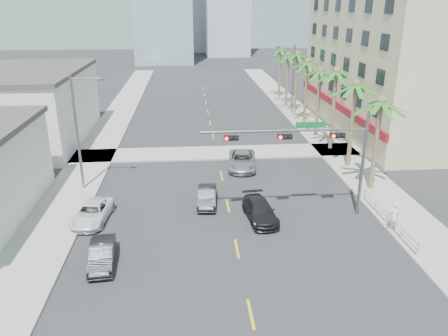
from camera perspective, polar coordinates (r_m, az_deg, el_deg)
name	(u,v)px	position (r m, az deg, el deg)	size (l,w,h in m)	color
ground	(245,289)	(23.60, 2.81, -15.48)	(260.00, 260.00, 0.00)	#262628
sidewalk_right	(341,156)	(43.80, 15.10, 1.51)	(4.00, 120.00, 0.15)	gray
sidewalk_left	(89,163)	(42.30, -17.21, 0.61)	(4.00, 120.00, 0.15)	gray
sidewalk_cross	(217,153)	(43.24, -0.96, 1.99)	(80.00, 4.00, 0.15)	gray
building_right	(404,64)	(55.13, 22.41, 12.47)	(15.25, 28.00, 15.00)	beige
building_left_far	(29,108)	(50.85, -24.16, 7.16)	(11.00, 18.00, 7.20)	beige
traffic_signal_mast	(318,147)	(29.50, 12.18, 2.73)	(11.12, 0.54, 7.20)	slate
palm_tree_0	(381,102)	(34.70, 19.86, 8.10)	(4.80, 4.80, 7.80)	brown
palm_tree_1	(356,85)	(39.34, 16.88, 10.31)	(4.80, 4.80, 8.16)	brown
palm_tree_2	(337,72)	(44.11, 14.50, 12.03)	(4.80, 4.80, 8.52)	brown
palm_tree_3	(320,72)	(49.10, 12.48, 12.19)	(4.80, 4.80, 7.80)	brown
palm_tree_4	(308,62)	(54.01, 10.90, 13.41)	(4.80, 4.80, 8.16)	brown
palm_tree_5	(298,54)	(58.97, 9.58, 14.41)	(4.80, 4.80, 8.52)	brown
palm_tree_6	(288,56)	(64.07, 8.40, 14.33)	(4.80, 4.80, 7.80)	brown
palm_tree_7	(281,49)	(69.08, 7.44, 15.11)	(4.80, 4.80, 8.16)	brown
streetlight_left	(79,128)	(35.04, -18.39, 4.96)	(2.55, 0.25, 9.00)	slate
streetlight_right	(292,76)	(59.17, 8.84, 11.81)	(2.55, 0.25, 9.00)	slate
guardrail	(388,217)	(31.03, 20.64, -6.03)	(0.08, 8.08, 1.00)	silver
car_parked_mid	(102,254)	(26.06, -15.65, -10.82)	(1.34, 3.84, 1.26)	black
car_parked_far	(92,213)	(31.06, -16.83, -5.62)	(2.06, 4.48, 1.24)	white
car_lane_left	(207,196)	(32.18, -2.23, -3.73)	(1.33, 3.81, 1.25)	black
car_lane_center	(242,160)	(39.25, 2.37, 1.00)	(2.38, 5.17, 1.44)	#ABACB0
car_lane_right	(260,211)	(30.08, 4.72, -5.57)	(1.82, 4.47, 1.30)	black
pedestrian	(394,216)	(30.24, 21.32, -5.87)	(0.71, 0.47, 1.95)	white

